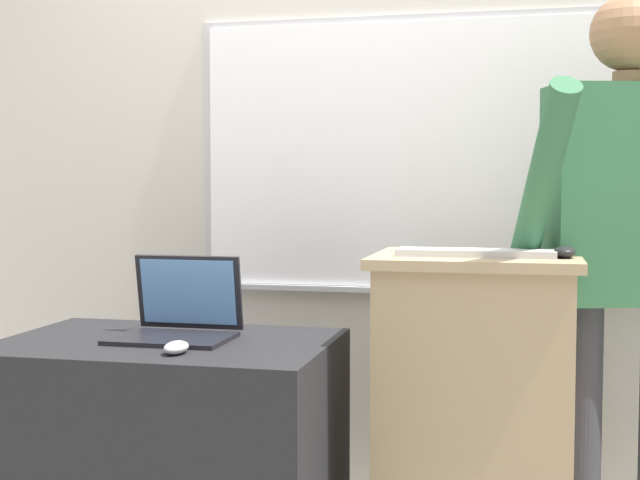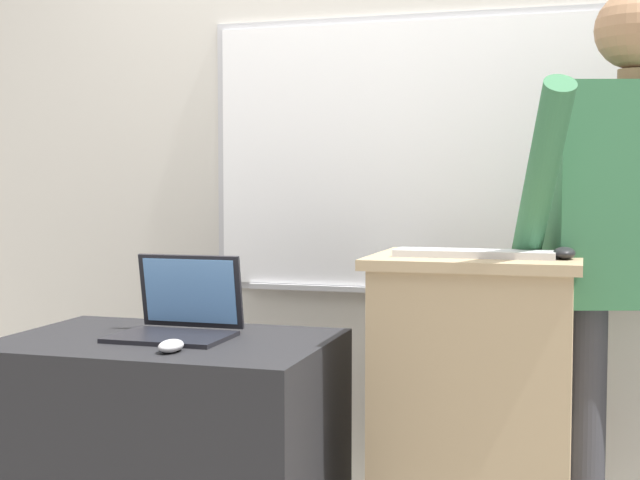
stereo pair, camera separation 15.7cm
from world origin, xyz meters
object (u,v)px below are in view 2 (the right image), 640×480
Objects in this scene: lectern_podium at (474,426)px; computer_mouse_by_laptop at (171,346)px; side_desk at (168,467)px; person_presenter at (630,244)px; laptop at (181,314)px; wireless_keyboard at (474,253)px; computer_mouse_by_keyboard at (564,253)px.

lectern_podium reaches higher than computer_mouse_by_laptop.
person_presenter reaches higher than side_desk.
computer_mouse_by_laptop is at bearing -70.35° from laptop.
person_presenter is 3.96× the size of wireless_keyboard.
computer_mouse_by_keyboard reaches higher than lectern_podium.
side_desk is at bearing -170.82° from computer_mouse_by_keyboard.
person_presenter is 0.28m from computer_mouse_by_keyboard.
wireless_keyboard is 0.88m from computer_mouse_by_laptop.
laptop is (-0.85, -0.19, 0.32)m from lectern_podium.
computer_mouse_by_laptop is at bearing -154.03° from wireless_keyboard.
laptop is at bearing 109.65° from computer_mouse_by_laptop.
wireless_keyboard reaches higher than laptop.
person_presenter reaches higher than wireless_keyboard.
side_desk is 0.45m from computer_mouse_by_laptop.
side_desk is at bearing -164.10° from lectern_podium.
computer_mouse_by_laptop is at bearing -170.31° from person_presenter.
computer_mouse_by_laptop is 1.10m from computer_mouse_by_keyboard.
wireless_keyboard is at bearing 179.26° from computer_mouse_by_keyboard.
person_presenter is (0.43, 0.14, 0.53)m from lectern_podium.
computer_mouse_by_laptop is at bearing -150.22° from lectern_podium.
computer_mouse_by_keyboard is (1.01, 0.37, 0.25)m from computer_mouse_by_laptop.
computer_mouse_by_keyboard is at bearing 20.07° from computer_mouse_by_laptop.
laptop is at bearing -173.82° from computer_mouse_by_keyboard.
computer_mouse_by_keyboard reaches higher than wireless_keyboard.
side_desk is 9.54× the size of computer_mouse_by_keyboard.
side_desk is 9.54× the size of computer_mouse_by_laptop.
computer_mouse_by_keyboard reaches higher than laptop.
computer_mouse_by_keyboard reaches higher than side_desk.
side_desk is 1.30m from computer_mouse_by_keyboard.
lectern_podium is at bearing 29.78° from computer_mouse_by_laptop.
wireless_keyboard is at bearing -170.42° from person_presenter.
side_desk is 2.13× the size of wireless_keyboard.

